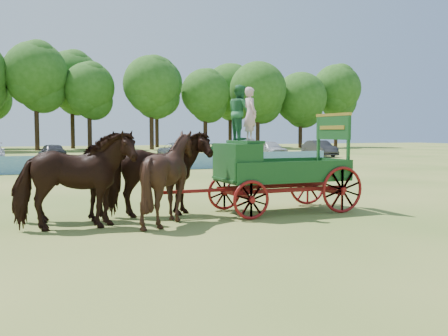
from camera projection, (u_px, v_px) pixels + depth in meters
ground at (327, 210)px, 15.42m from camera, size 160.00×160.00×0.00m
horse_lead_left at (75, 180)px, 12.18m from camera, size 2.94×1.40×2.45m
horse_lead_right at (70, 177)px, 13.19m from camera, size 3.08×1.77×2.45m
horse_wheel_left at (169, 177)px, 13.11m from camera, size 2.44×2.22×2.46m
horse_wheel_right at (158, 174)px, 14.12m from camera, size 2.97×1.48×2.45m
farm_dray at (260, 157)px, 14.75m from camera, size 5.99×2.00×3.79m
sponsor_banner at (150, 162)px, 31.56m from camera, size 26.00×0.08×1.05m
parked_cars at (102, 152)px, 41.91m from camera, size 47.23×7.09×1.64m
treeline at (50, 81)px, 68.18m from camera, size 91.87×24.03×15.49m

